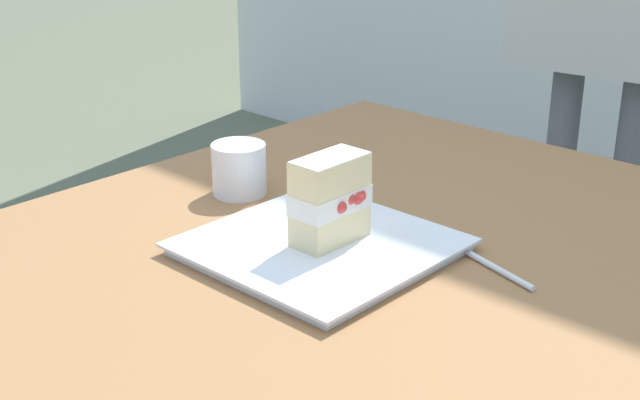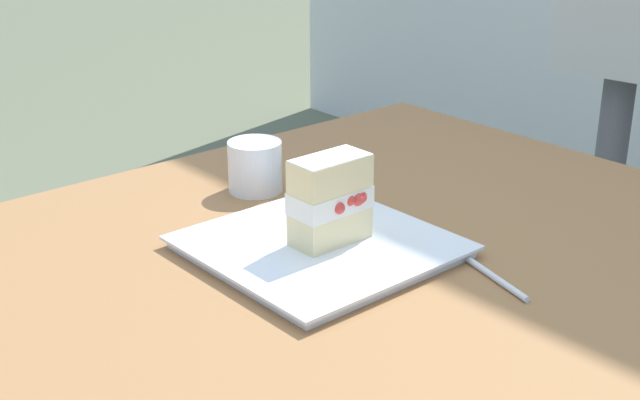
{
  "view_description": "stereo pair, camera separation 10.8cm",
  "coord_description": "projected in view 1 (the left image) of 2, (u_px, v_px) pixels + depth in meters",
  "views": [
    {
      "loc": [
        -0.58,
        -0.67,
        1.19
      ],
      "look_at": [
        0.16,
        0.01,
        0.79
      ],
      "focal_mm": 49.03,
      "sensor_mm": 36.0,
      "label": 1
    },
    {
      "loc": [
        -0.5,
        -0.74,
        1.19
      ],
      "look_at": [
        0.16,
        0.01,
        0.79
      ],
      "focal_mm": 49.03,
      "sensor_mm": 36.0,
      "label": 2
    }
  ],
  "objects": [
    {
      "name": "cake_slice",
      "position": [
        331.0,
        199.0,
        1.08
      ],
      "size": [
        0.1,
        0.06,
        0.11
      ],
      "color": "beige",
      "rests_on": "dessert_plate"
    },
    {
      "name": "dessert_fork",
      "position": [
        477.0,
        258.0,
        1.08
      ],
      "size": [
        0.06,
        0.17,
        0.01
      ],
      "color": "silver",
      "rests_on": "patio_table"
    },
    {
      "name": "dessert_plate",
      "position": [
        320.0,
        247.0,
        1.1
      ],
      "size": [
        0.29,
        0.29,
        0.02
      ],
      "color": "white",
      "rests_on": "patio_table"
    },
    {
      "name": "coffee_cup",
      "position": [
        239.0,
        168.0,
        1.28
      ],
      "size": [
        0.08,
        0.08,
        0.08
      ],
      "color": "white",
      "rests_on": "patio_table"
    },
    {
      "name": "patio_table",
      "position": [
        238.0,
        368.0,
        1.02
      ],
      "size": [
        1.5,
        0.89,
        0.71
      ],
      "color": "olive",
      "rests_on": "ground"
    }
  ]
}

